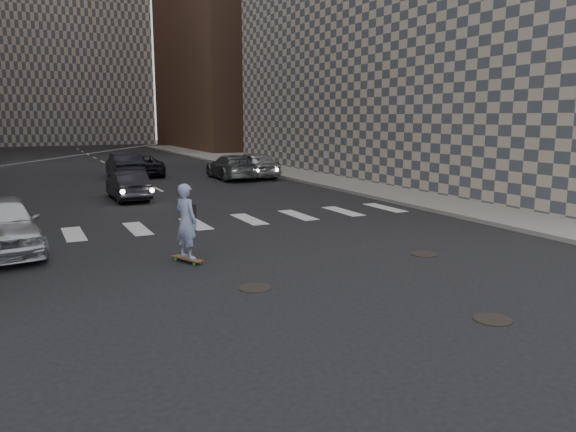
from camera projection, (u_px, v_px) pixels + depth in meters
name	position (u px, v px, depth m)	size (l,w,h in m)	color
ground	(362.00, 291.00, 12.01)	(160.00, 160.00, 0.00)	black
sidewalk_right	(380.00, 174.00, 35.95)	(13.00, 80.00, 0.15)	gray
manhole_a	(493.00, 319.00, 10.31)	(0.70, 0.70, 0.02)	black
manhole_b	(255.00, 288.00, 12.22)	(0.70, 0.70, 0.02)	black
manhole_c	(424.00, 254.00, 15.20)	(0.70, 0.70, 0.02)	black
skateboarder	(186.00, 221.00, 14.23)	(0.71, 1.04, 2.03)	brown
silver_sedan	(0.00, 225.00, 15.22)	(1.87, 4.65, 1.59)	silver
traffic_car_a	(128.00, 185.00, 25.14)	(1.36, 3.91, 1.29)	black
traffic_car_b	(231.00, 167.00, 33.51)	(2.02, 4.98, 1.44)	#56595D
traffic_car_c	(140.00, 165.00, 35.16)	(2.21, 4.79, 1.33)	black
traffic_car_d	(253.00, 165.00, 34.15)	(1.89, 4.70, 1.60)	#AEB0B6
traffic_car_e	(125.00, 166.00, 33.83)	(1.64, 4.69, 1.55)	black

